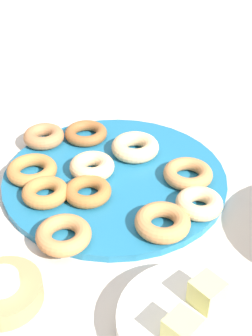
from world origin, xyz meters
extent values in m
plane|color=beige|center=(0.00, 0.00, 0.00)|extent=(2.40, 2.40, 0.00)
cylinder|color=#1E6B93|center=(0.00, 0.00, 0.01)|extent=(0.41, 0.41, 0.01)
torus|color=#995B2D|center=(-0.04, -0.13, 0.02)|extent=(0.09, 0.09, 0.02)
torus|color=#BC7A3D|center=(0.11, -0.10, 0.03)|extent=(0.13, 0.13, 0.02)
torus|color=#B27547|center=(0.03, -0.18, 0.03)|extent=(0.10, 0.10, 0.03)
torus|color=#EABC84|center=(-0.03, 0.17, 0.03)|extent=(0.10, 0.10, 0.03)
torus|color=#BC7A3D|center=(0.13, -0.03, 0.03)|extent=(0.11, 0.11, 0.02)
torus|color=#C6844C|center=(-0.09, 0.10, 0.03)|extent=(0.12, 0.12, 0.02)
torus|color=#C6844C|center=(0.04, 0.16, 0.03)|extent=(0.09, 0.09, 0.03)
torus|color=#AD6B33|center=(0.08, 0.02, 0.03)|extent=(0.10, 0.10, 0.02)
torus|color=#EABC84|center=(-0.08, -0.02, 0.03)|extent=(0.12, 0.12, 0.03)
torus|color=#C6844C|center=(0.17, 0.07, 0.03)|extent=(0.11, 0.11, 0.02)
torus|color=#EABC84|center=(0.03, -0.03, 0.03)|extent=(0.08, 0.08, 0.03)
cylinder|color=tan|center=(0.29, 0.10, 0.01)|extent=(0.11, 0.11, 0.03)
cylinder|color=silver|center=(0.29, 0.10, 0.04)|extent=(0.05, 0.05, 0.01)
cylinder|color=silver|center=(0.15, 0.30, 0.02)|extent=(0.18, 0.18, 0.04)
cube|color=#DBD67A|center=(0.12, 0.30, 0.05)|extent=(0.04, 0.04, 0.04)
cube|color=#DBD67A|center=(0.19, 0.32, 0.05)|extent=(0.04, 0.04, 0.04)
camera|label=1|loc=(0.45, 0.51, 0.51)|focal=49.02mm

